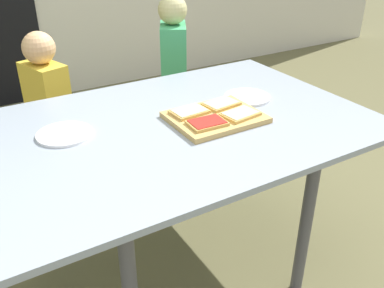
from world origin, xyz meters
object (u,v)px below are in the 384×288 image
(plate_white_left, at_px, (65,134))
(cutting_board, at_px, (215,117))
(pizza_slice_far_left, at_px, (189,112))
(pizza_slice_near_left, at_px, (207,123))
(pizza_slice_far_right, at_px, (221,104))
(child_left, at_px, (49,108))
(plate_white_right, at_px, (247,97))
(dining_table, at_px, (176,140))
(pizza_slice_near_right, at_px, (240,114))
(child_right, at_px, (174,74))

(plate_white_left, bearing_deg, cutting_board, -17.30)
(pizza_slice_far_left, distance_m, pizza_slice_near_left, 0.12)
(pizza_slice_near_left, bearing_deg, pizza_slice_far_right, 39.96)
(plate_white_left, height_order, child_left, child_left)
(plate_white_right, bearing_deg, pizza_slice_far_left, -171.48)
(plate_white_right, height_order, child_left, child_left)
(pizza_slice_far_left, xyz_separation_m, pizza_slice_far_right, (0.14, 0.00, 0.00))
(dining_table, height_order, pizza_slice_near_right, pizza_slice_near_right)
(child_left, bearing_deg, pizza_slice_far_right, -60.41)
(child_left, bearing_deg, dining_table, -72.51)
(dining_table, bearing_deg, plate_white_right, 8.83)
(cutting_board, height_order, child_left, child_left)
(dining_table, xyz_separation_m, child_left, (-0.27, 0.86, -0.13))
(dining_table, relative_size, pizza_slice_near_right, 9.95)
(plate_white_right, distance_m, child_left, 1.05)
(cutting_board, distance_m, plate_white_left, 0.54)
(child_left, bearing_deg, plate_white_right, -51.16)
(dining_table, bearing_deg, pizza_slice_far_left, 10.27)
(pizza_slice_near_left, distance_m, child_left, 1.05)
(plate_white_right, bearing_deg, pizza_slice_near_left, -151.77)
(pizza_slice_far_left, bearing_deg, pizza_slice_near_right, -37.76)
(cutting_board, xyz_separation_m, plate_white_right, (0.23, 0.11, -0.01))
(dining_table, xyz_separation_m, child_right, (0.44, 0.83, -0.06))
(pizza_slice_near_right, height_order, plate_white_left, pizza_slice_near_right)
(dining_table, bearing_deg, child_left, 107.49)
(pizza_slice_far_left, xyz_separation_m, child_right, (0.38, 0.82, -0.16))
(dining_table, xyz_separation_m, plate_white_left, (-0.38, 0.11, 0.08))
(cutting_board, distance_m, pizza_slice_near_left, 0.09)
(pizza_slice_near_right, xyz_separation_m, plate_white_right, (0.16, 0.16, -0.02))
(plate_white_left, bearing_deg, pizza_slice_far_right, -9.61)
(pizza_slice_far_left, relative_size, child_right, 0.14)
(child_right, bearing_deg, pizza_slice_far_right, -105.95)
(plate_white_right, relative_size, child_right, 0.19)
(pizza_slice_far_left, height_order, pizza_slice_near_right, same)
(plate_white_right, xyz_separation_m, child_right, (0.07, 0.77, -0.14))
(pizza_slice_far_right, bearing_deg, plate_white_right, 15.67)
(pizza_slice_near_left, relative_size, child_right, 0.14)
(cutting_board, bearing_deg, plate_white_left, 162.70)
(cutting_board, relative_size, child_left, 0.37)
(pizza_slice_near_right, bearing_deg, dining_table, 154.30)
(cutting_board, bearing_deg, child_left, 114.40)
(pizza_slice_far_right, xyz_separation_m, child_right, (0.23, 0.82, -0.16))
(pizza_slice_far_left, height_order, pizza_slice_far_right, same)
(plate_white_left, xyz_separation_m, child_left, (0.11, 0.75, -0.21))
(cutting_board, height_order, child_right, child_right)
(plate_white_right, bearing_deg, dining_table, -171.17)
(cutting_board, bearing_deg, dining_table, 160.59)
(dining_table, relative_size, cutting_board, 4.33)
(dining_table, xyz_separation_m, pizza_slice_far_right, (0.21, 0.01, 0.10))
(cutting_board, distance_m, pizza_slice_far_right, 0.09)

